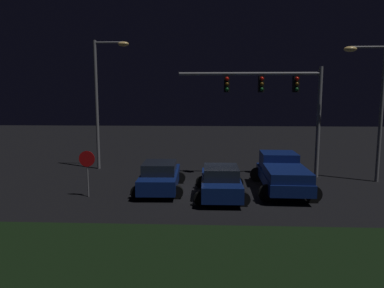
# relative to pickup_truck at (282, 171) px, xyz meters

# --- Properties ---
(ground_plane) EXTENTS (80.00, 80.00, 0.00)m
(ground_plane) POSITION_rel_pickup_truck_xyz_m (-3.37, 0.07, -1.00)
(ground_plane) COLOR black
(grass_median) EXTENTS (24.65, 6.10, 0.10)m
(grass_median) POSITION_rel_pickup_truck_xyz_m (-3.37, -8.48, -0.95)
(grass_median) COLOR black
(grass_median) RESTS_ON ground_plane
(pickup_truck) EXTENTS (2.95, 5.45, 1.80)m
(pickup_truck) POSITION_rel_pickup_truck_xyz_m (0.00, 0.00, 0.00)
(pickup_truck) COLOR navy
(pickup_truck) RESTS_ON ground_plane
(car_sedan) EXTENTS (2.57, 4.46, 1.51)m
(car_sedan) POSITION_rel_pickup_truck_xyz_m (-6.21, -0.38, -0.26)
(car_sedan) COLOR navy
(car_sedan) RESTS_ON ground_plane
(car_sedan_far) EXTENTS (2.50, 4.41, 1.51)m
(car_sedan_far) POSITION_rel_pickup_truck_xyz_m (-3.16, -1.36, -0.26)
(car_sedan_far) COLOR navy
(car_sedan_far) RESTS_ON ground_plane
(traffic_signal_gantry) EXTENTS (8.32, 0.56, 6.50)m
(traffic_signal_gantry) POSITION_rel_pickup_truck_xyz_m (0.26, 3.11, 3.90)
(traffic_signal_gantry) COLOR slate
(traffic_signal_gantry) RESTS_ON ground_plane
(street_lamp_left) EXTENTS (2.31, 0.44, 8.35)m
(street_lamp_left) POSITION_rel_pickup_truck_xyz_m (-10.63, 4.99, 4.22)
(street_lamp_left) COLOR slate
(street_lamp_left) RESTS_ON ground_plane
(street_lamp_right) EXTENTS (2.33, 0.44, 7.58)m
(street_lamp_right) POSITION_rel_pickup_truck_xyz_m (5.31, 2.12, 3.80)
(street_lamp_right) COLOR slate
(street_lamp_right) RESTS_ON ground_plane
(stop_sign) EXTENTS (0.76, 0.08, 2.23)m
(stop_sign) POSITION_rel_pickup_truck_xyz_m (-9.51, -1.65, 0.56)
(stop_sign) COLOR slate
(stop_sign) RESTS_ON ground_plane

